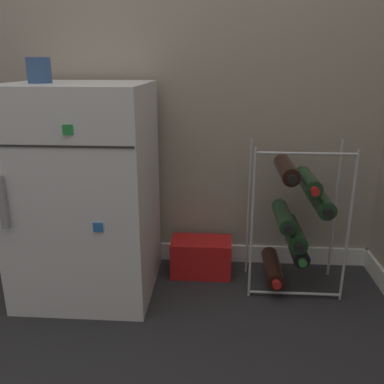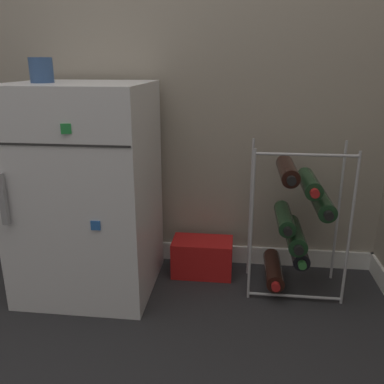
{
  "view_description": "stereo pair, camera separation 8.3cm",
  "coord_description": "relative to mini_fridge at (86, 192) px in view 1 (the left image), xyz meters",
  "views": [
    {
      "loc": [
        0.2,
        -1.27,
        1.0
      ],
      "look_at": [
        0.09,
        0.39,
        0.46
      ],
      "focal_mm": 38.0,
      "sensor_mm": 36.0,
      "label": 1
    },
    {
      "loc": [
        0.28,
        -1.26,
        1.0
      ],
      "look_at": [
        0.09,
        0.39,
        0.46
      ],
      "focal_mm": 38.0,
      "sensor_mm": 36.0,
      "label": 2
    }
  ],
  "objects": [
    {
      "name": "ground_plane",
      "position": [
        0.37,
        -0.35,
        -0.46
      ],
      "size": [
        14.0,
        14.0,
        0.0
      ],
      "primitive_type": "plane",
      "color": "#28282B"
    },
    {
      "name": "wall_back",
      "position": [
        0.37,
        0.33,
        0.78
      ],
      "size": [
        6.92,
        0.07,
        2.5
      ],
      "color": "#9E9384",
      "rests_on": "ground_plane"
    },
    {
      "name": "mini_fridge",
      "position": [
        0.0,
        0.0,
        0.0
      ],
      "size": [
        0.56,
        0.54,
        0.91
      ],
      "color": "white",
      "rests_on": "ground_plane"
    },
    {
      "name": "wine_rack",
      "position": [
        0.91,
        0.07,
        -0.12
      ],
      "size": [
        0.41,
        0.31,
        0.67
      ],
      "color": "#B2B2B7",
      "rests_on": "ground_plane"
    },
    {
      "name": "soda_box",
      "position": [
        0.49,
        0.15,
        -0.37
      ],
      "size": [
        0.29,
        0.16,
        0.18
      ],
      "color": "red",
      "rests_on": "ground_plane"
    },
    {
      "name": "fridge_top_cup",
      "position": [
        -0.13,
        -0.04,
        0.5
      ],
      "size": [
        0.09,
        0.09,
        0.1
      ],
      "color": "#335184",
      "rests_on": "mini_fridge"
    }
  ]
}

